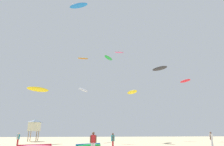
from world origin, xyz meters
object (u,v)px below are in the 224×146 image
at_px(kite_aloft_5, 38,89).
at_px(kite_aloft_9, 119,52).
at_px(kite_aloft_1, 185,81).
at_px(person_midground, 18,138).
at_px(kite_aloft_7, 78,6).
at_px(kite_grounded_near, 88,146).
at_px(lifeguard_tower, 35,125).
at_px(person_right, 211,138).
at_px(person_foreground, 93,141).
at_px(kite_aloft_0, 84,90).
at_px(kite_aloft_6, 160,68).
at_px(person_left, 113,140).
at_px(kite_aloft_4, 83,59).
at_px(kite_aloft_2, 132,92).
at_px(kite_aloft_8, 108,58).

bearing_deg(kite_aloft_5, kite_aloft_9, 38.32).
bearing_deg(kite_aloft_1, person_midground, -162.30).
bearing_deg(kite_aloft_1, kite_aloft_7, -167.19).
xyz_separation_m(person_midground, kite_grounded_near, (9.40, -3.94, -0.76)).
xyz_separation_m(kite_aloft_5, kite_aloft_9, (18.20, 14.38, 14.98)).
bearing_deg(person_midground, lifeguard_tower, 92.51).
bearing_deg(person_right, person_foreground, -99.64).
distance_m(person_midground, kite_aloft_0, 17.44).
distance_m(kite_aloft_6, kite_aloft_7, 24.47).
height_order(person_midground, kite_aloft_9, kite_aloft_9).
distance_m(kite_aloft_1, kite_aloft_7, 28.05).
relative_size(person_foreground, person_left, 1.07).
bearing_deg(person_left, lifeguard_tower, -56.07).
height_order(person_right, kite_aloft_4, kite_aloft_4).
height_order(person_midground, lifeguard_tower, lifeguard_tower).
bearing_deg(person_foreground, kite_aloft_9, -21.30).
distance_m(kite_aloft_2, kite_aloft_8, 14.50).
xyz_separation_m(kite_aloft_1, kite_aloft_8, (-16.64, 6.06, 7.11)).
distance_m(person_right, kite_aloft_9, 36.91).
xyz_separation_m(person_right, kite_aloft_8, (-10.64, 21.08, 18.69)).
distance_m(lifeguard_tower, kite_aloft_4, 17.22).
distance_m(kite_aloft_0, kite_aloft_1, 22.64).
bearing_deg(person_midground, kite_aloft_4, 54.79).
height_order(person_right, kite_aloft_6, kite_aloft_6).
height_order(kite_aloft_6, kite_aloft_8, kite_aloft_8).
bearing_deg(kite_aloft_1, kite_aloft_0, 173.79).
height_order(kite_aloft_1, kite_aloft_8, kite_aloft_8).
distance_m(kite_grounded_near, kite_aloft_6, 30.48).
bearing_deg(person_right, kite_aloft_7, -146.96).
height_order(kite_grounded_near, kite_aloft_8, kite_aloft_8).
xyz_separation_m(person_left, lifeguard_tower, (-13.24, 18.98, 2.08)).
height_order(kite_grounded_near, kite_aloft_1, kite_aloft_1).
distance_m(person_midground, lifeguard_tower, 12.57).
xyz_separation_m(kite_aloft_0, kite_aloft_8, (5.76, 3.63, 9.29)).
bearing_deg(kite_aloft_5, person_midground, -87.75).
height_order(kite_aloft_0, kite_aloft_7, kite_aloft_7).
bearing_deg(kite_aloft_5, kite_aloft_6, 13.42).
relative_size(lifeguard_tower, kite_aloft_1, 1.32).
distance_m(person_left, lifeguard_tower, 23.23).
relative_size(kite_aloft_1, kite_aloft_6, 0.78).
bearing_deg(person_right, kite_aloft_5, -147.34).
xyz_separation_m(lifeguard_tower, kite_aloft_2, (18.80, -5.68, 6.05)).
bearing_deg(kite_aloft_7, person_right, -27.93).
relative_size(kite_grounded_near, kite_aloft_8, 1.01).
bearing_deg(kite_aloft_8, kite_aloft_9, 59.20).
relative_size(kite_aloft_1, kite_aloft_7, 0.77).
bearing_deg(person_midground, person_right, -15.43).
bearing_deg(kite_aloft_6, person_midground, -151.45).
bearing_deg(kite_aloft_2, kite_aloft_9, 88.79).
bearing_deg(person_midground, kite_aloft_8, 45.39).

